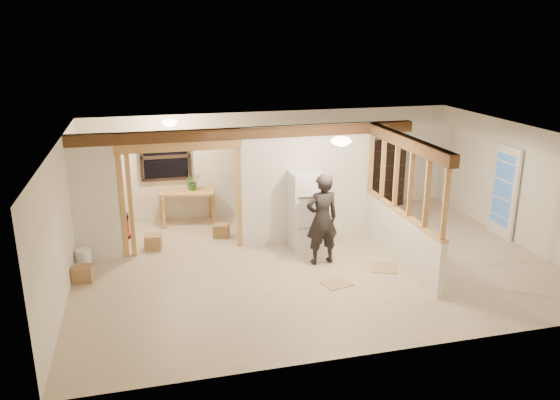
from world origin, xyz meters
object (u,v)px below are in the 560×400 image
object	(u,v)px
shop_vac	(120,226)
woman	(322,219)
refrigerator	(306,210)
bookshelf	(387,173)
work_table	(188,207)

from	to	relation	value
shop_vac	woman	bearing A→B (deg)	-31.09
refrigerator	bookshelf	world-z (taller)	bookshelf
bookshelf	work_table	bearing A→B (deg)	-178.30
refrigerator	woman	distance (m)	0.89
bookshelf	shop_vac	bearing A→B (deg)	-173.10
woman	bookshelf	world-z (taller)	woman
refrigerator	shop_vac	size ratio (longest dim) A/B	2.92
work_table	shop_vac	world-z (taller)	work_table
refrigerator	woman	xyz separation A→B (m)	(0.04, -0.88, 0.09)
woman	work_table	bearing A→B (deg)	-57.72
shop_vac	refrigerator	bearing A→B (deg)	-20.60
refrigerator	work_table	world-z (taller)	refrigerator
refrigerator	work_table	distance (m)	3.09
woman	bookshelf	bearing A→B (deg)	-137.64
woman	bookshelf	xyz separation A→B (m)	(2.79, 3.10, -0.05)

